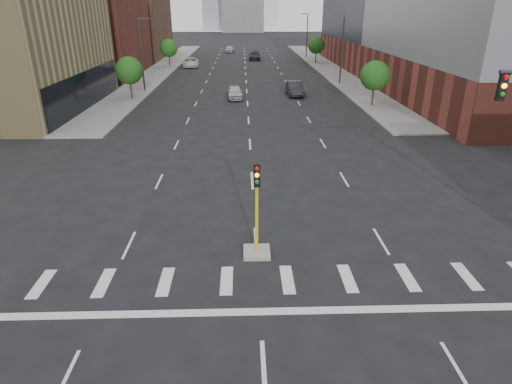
{
  "coord_description": "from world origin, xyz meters",
  "views": [
    {
      "loc": [
        -0.55,
        -7.67,
        10.31
      ],
      "look_at": [
        0.01,
        10.33,
        2.5
      ],
      "focal_mm": 30.0,
      "sensor_mm": 36.0,
      "label": 1
    }
  ],
  "objects_px": {
    "car_near_left": "(235,92)",
    "car_mid_right": "(295,89)",
    "car_distant": "(230,49)",
    "car_far_left": "(191,62)",
    "car_deep_right": "(255,56)",
    "median_traffic_signal": "(257,236)"
  },
  "relations": [
    {
      "from": "car_near_left",
      "to": "car_mid_right",
      "type": "height_order",
      "value": "car_mid_right"
    },
    {
      "from": "car_mid_right",
      "to": "car_far_left",
      "type": "relative_size",
      "value": 0.86
    },
    {
      "from": "car_deep_right",
      "to": "car_distant",
      "type": "distance_m",
      "value": 17.21
    },
    {
      "from": "car_near_left",
      "to": "car_mid_right",
      "type": "distance_m",
      "value": 7.75
    },
    {
      "from": "car_far_left",
      "to": "car_distant",
      "type": "distance_m",
      "value": 28.48
    },
    {
      "from": "car_mid_right",
      "to": "car_near_left",
      "type": "bearing_deg",
      "value": -167.73
    },
    {
      "from": "median_traffic_signal",
      "to": "car_deep_right",
      "type": "xyz_separation_m",
      "value": [
        2.09,
        77.61,
        -0.14
      ]
    },
    {
      "from": "car_near_left",
      "to": "car_far_left",
      "type": "height_order",
      "value": "car_far_left"
    },
    {
      "from": "median_traffic_signal",
      "to": "car_far_left",
      "type": "xyz_separation_m",
      "value": [
        -10.13,
        66.11,
        -0.13
      ]
    },
    {
      "from": "car_mid_right",
      "to": "car_distant",
      "type": "xyz_separation_m",
      "value": [
        -9.69,
        56.09,
        -0.05
      ]
    },
    {
      "from": "median_traffic_signal",
      "to": "car_distant",
      "type": "relative_size",
      "value": 0.93
    },
    {
      "from": "median_traffic_signal",
      "to": "car_near_left",
      "type": "xyz_separation_m",
      "value": [
        -1.5,
        35.95,
        -0.19
      ]
    },
    {
      "from": "car_far_left",
      "to": "car_mid_right",
      "type": "bearing_deg",
      "value": -65.2
    },
    {
      "from": "car_distant",
      "to": "car_far_left",
      "type": "bearing_deg",
      "value": -97.66
    },
    {
      "from": "median_traffic_signal",
      "to": "car_mid_right",
      "type": "height_order",
      "value": "median_traffic_signal"
    },
    {
      "from": "median_traffic_signal",
      "to": "car_near_left",
      "type": "bearing_deg",
      "value": 92.39
    },
    {
      "from": "car_mid_right",
      "to": "car_far_left",
      "type": "xyz_separation_m",
      "value": [
        -16.17,
        28.36,
        -0.01
      ]
    },
    {
      "from": "car_distant",
      "to": "car_mid_right",
      "type": "bearing_deg",
      "value": -74.7
    },
    {
      "from": "car_mid_right",
      "to": "car_deep_right",
      "type": "relative_size",
      "value": 0.91
    },
    {
      "from": "car_near_left",
      "to": "car_far_left",
      "type": "distance_m",
      "value": 31.37
    },
    {
      "from": "car_far_left",
      "to": "car_deep_right",
      "type": "distance_m",
      "value": 16.78
    },
    {
      "from": "car_near_left",
      "to": "car_deep_right",
      "type": "height_order",
      "value": "car_deep_right"
    }
  ]
}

